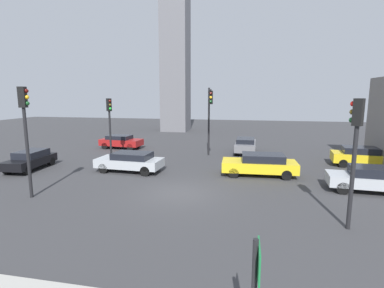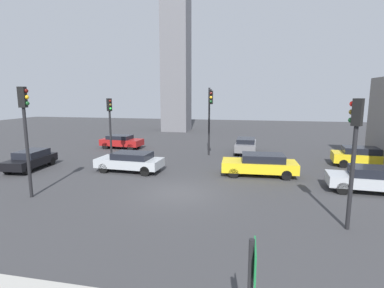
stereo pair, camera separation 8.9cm
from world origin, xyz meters
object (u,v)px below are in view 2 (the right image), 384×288
(car_1, at_px, (260,164))
(car_5, at_px, (246,145))
(car_3, at_px, (121,141))
(traffic_light_2, at_px, (355,140))
(car_4, at_px, (31,159))
(traffic_light_3, at_px, (25,122))
(car_6, at_px, (371,179))
(traffic_light_1, at_px, (110,117))
(car_0, at_px, (130,161))
(traffic_light_0, at_px, (210,109))
(car_2, at_px, (362,156))

(car_1, height_order, car_5, car_1)
(car_3, distance_m, car_5, 11.89)
(traffic_light_2, distance_m, car_4, 19.88)
(traffic_light_3, bearing_deg, car_4, 114.62)
(car_5, bearing_deg, car_6, -143.67)
(traffic_light_2, height_order, car_1, traffic_light_2)
(traffic_light_2, bearing_deg, traffic_light_3, 30.41)
(car_5, bearing_deg, traffic_light_1, 113.75)
(car_0, relative_size, car_5, 1.10)
(car_4, bearing_deg, car_0, 92.60)
(traffic_light_0, xyz_separation_m, traffic_light_1, (-7.82, -1.72, -0.66))
(car_1, xyz_separation_m, car_6, (5.73, -2.24, -0.01))
(traffic_light_2, height_order, car_2, traffic_light_2)
(car_1, relative_size, car_3, 1.18)
(traffic_light_0, height_order, car_6, traffic_light_0)
(car_4, distance_m, car_6, 21.40)
(traffic_light_3, distance_m, car_2, 21.78)
(car_1, relative_size, car_5, 1.17)
(car_1, bearing_deg, car_6, 156.09)
(car_2, relative_size, car_4, 1.06)
(traffic_light_1, relative_size, car_2, 1.14)
(traffic_light_3, xyz_separation_m, car_3, (-1.52, 13.85, -3.15))
(traffic_light_1, xyz_separation_m, car_0, (3.18, -3.56, -2.69))
(traffic_light_2, relative_size, car_1, 1.05)
(traffic_light_3, bearing_deg, traffic_light_0, 40.49)
(traffic_light_3, bearing_deg, traffic_light_2, -18.05)
(traffic_light_3, xyz_separation_m, car_1, (11.47, 6.57, -3.09))
(traffic_light_3, xyz_separation_m, car_4, (-4.20, 5.00, -3.15))
(car_4, bearing_deg, car_3, 159.27)
(traffic_light_2, height_order, car_4, traffic_light_2)
(traffic_light_3, relative_size, car_6, 1.28)
(car_1, distance_m, car_5, 7.41)
(traffic_light_1, xyz_separation_m, car_1, (11.77, -2.80, -2.66))
(traffic_light_1, relative_size, car_3, 1.20)
(traffic_light_0, distance_m, traffic_light_3, 13.39)
(traffic_light_0, xyz_separation_m, traffic_light_3, (-7.51, -11.08, -0.22))
(traffic_light_1, bearing_deg, car_1, 25.36)
(traffic_light_1, height_order, traffic_light_2, traffic_light_2)
(car_2, xyz_separation_m, car_5, (-8.42, 3.31, -0.00))
(traffic_light_0, relative_size, car_3, 1.41)
(traffic_light_2, relative_size, car_5, 1.23)
(traffic_light_2, xyz_separation_m, traffic_light_3, (-14.65, 0.68, 0.33))
(traffic_light_1, bearing_deg, car_3, 143.96)
(car_4, relative_size, car_6, 0.93)
(traffic_light_1, bearing_deg, traffic_light_3, -49.38)
(car_0, bearing_deg, traffic_light_0, -128.31)
(car_5, relative_size, car_6, 0.95)
(car_0, xyz_separation_m, car_2, (15.91, 4.77, 0.03))
(car_1, xyz_separation_m, car_2, (7.32, 4.01, -0.00))
(car_4, bearing_deg, traffic_light_1, 134.39)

